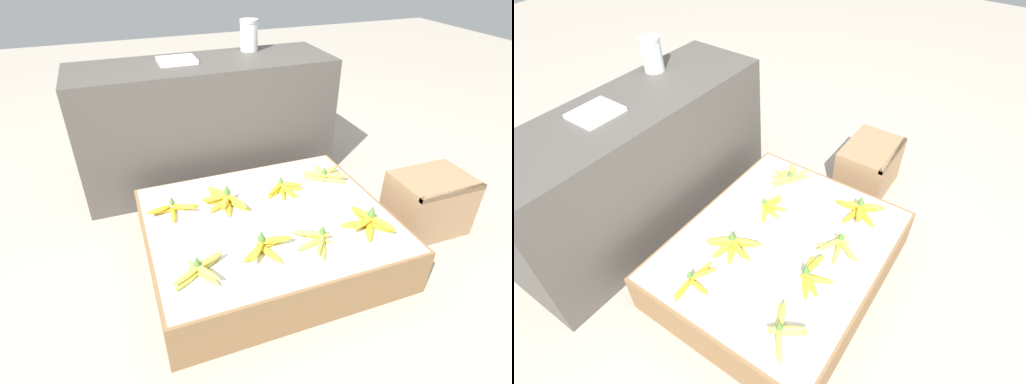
% 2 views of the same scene
% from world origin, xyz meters
% --- Properties ---
extents(ground_plane, '(10.00, 10.00, 0.00)m').
position_xyz_m(ground_plane, '(0.00, 0.00, 0.00)').
color(ground_plane, '#A89E8E').
extents(display_platform, '(1.09, 0.91, 0.23)m').
position_xyz_m(display_platform, '(0.00, 0.00, 0.11)').
color(display_platform, olive).
rests_on(display_platform, ground_plane).
extents(back_vendor_table, '(1.45, 0.47, 0.72)m').
position_xyz_m(back_vendor_table, '(-0.06, 0.82, 0.36)').
color(back_vendor_table, '#4C4742').
rests_on(back_vendor_table, ground_plane).
extents(wooden_crate, '(0.37, 0.28, 0.30)m').
position_xyz_m(wooden_crate, '(0.85, -0.07, 0.15)').
color(wooden_crate, '#997551').
rests_on(wooden_crate, ground_plane).
extents(banana_bunch_front_left, '(0.22, 0.18, 0.09)m').
position_xyz_m(banana_bunch_front_left, '(-0.37, -0.25, 0.25)').
color(banana_bunch_front_left, '#DBCC4C').
rests_on(banana_bunch_front_left, display_platform).
extents(banana_bunch_front_midleft, '(0.23, 0.16, 0.10)m').
position_xyz_m(banana_bunch_front_midleft, '(-0.10, -0.21, 0.26)').
color(banana_bunch_front_midleft, yellow).
rests_on(banana_bunch_front_midleft, display_platform).
extents(banana_bunch_front_midright, '(0.17, 0.22, 0.09)m').
position_xyz_m(banana_bunch_front_midright, '(0.12, -0.24, 0.25)').
color(banana_bunch_front_midright, '#DBCC4C').
rests_on(banana_bunch_front_midright, display_platform).
extents(banana_bunch_front_right, '(0.21, 0.25, 0.11)m').
position_xyz_m(banana_bunch_front_right, '(0.38, -0.22, 0.26)').
color(banana_bunch_front_right, gold).
rests_on(banana_bunch_front_right, display_platform).
extents(banana_bunch_middle_left, '(0.25, 0.12, 0.08)m').
position_xyz_m(banana_bunch_middle_left, '(-0.40, 0.18, 0.25)').
color(banana_bunch_middle_left, gold).
rests_on(banana_bunch_middle_left, display_platform).
extents(banana_bunch_middle_midleft, '(0.21, 0.24, 0.10)m').
position_xyz_m(banana_bunch_middle_midleft, '(-0.16, 0.16, 0.26)').
color(banana_bunch_middle_midleft, gold).
rests_on(banana_bunch_middle_midleft, display_platform).
extents(banana_bunch_middle_midright, '(0.21, 0.14, 0.08)m').
position_xyz_m(banana_bunch_middle_midright, '(0.15, 0.17, 0.25)').
color(banana_bunch_middle_midright, yellow).
rests_on(banana_bunch_middle_midright, display_platform).
extents(banana_bunch_middle_right, '(0.23, 0.19, 0.09)m').
position_xyz_m(banana_bunch_middle_right, '(0.40, 0.21, 0.25)').
color(banana_bunch_middle_right, '#DBCC4C').
rests_on(banana_bunch_middle_right, display_platform).
extents(glass_jar, '(0.11, 0.11, 0.17)m').
position_xyz_m(glass_jar, '(0.25, 0.96, 0.81)').
color(glass_jar, silver).
rests_on(glass_jar, back_vendor_table).
extents(foam_tray_white, '(0.20, 0.18, 0.02)m').
position_xyz_m(foam_tray_white, '(-0.20, 0.86, 0.73)').
color(foam_tray_white, white).
rests_on(foam_tray_white, back_vendor_table).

